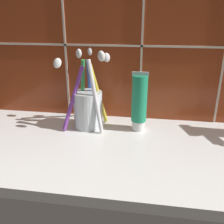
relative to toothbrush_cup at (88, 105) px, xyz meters
The scene contains 4 objects.
sink_counter 14.79cm from the toothbrush_cup, 41.05° to the right, with size 76.62×32.92×2.00cm, color white.
tile_wall_backsplash 23.52cm from the toothbrush_cup, 38.45° to the left, with size 86.62×1.72×54.38cm.
toothbrush_cup is the anchor object (origin of this frame).
toothpaste_tube 12.25cm from the toothbrush_cup, ahead, with size 3.71×3.53×13.97cm.
Camera 1 is at (4.27, -45.87, 27.56)cm, focal length 40.00 mm.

